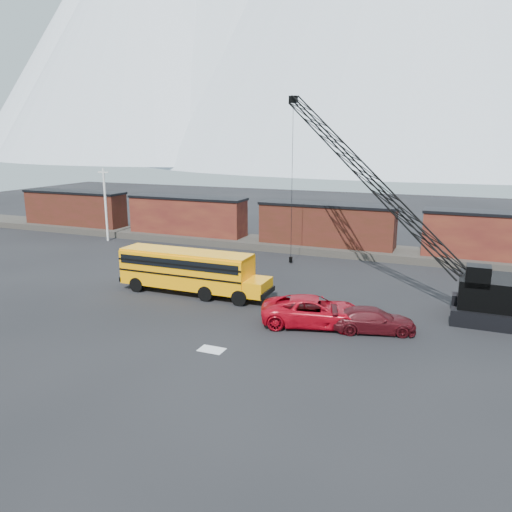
# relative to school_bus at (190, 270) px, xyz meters

# --- Properties ---
(ground) EXTENTS (160.00, 160.00, 0.00)m
(ground) POSITION_rel_school_bus_xyz_m (5.60, -4.42, -1.79)
(ground) COLOR black
(ground) RESTS_ON ground
(gravel_berm) EXTENTS (120.00, 5.00, 0.70)m
(gravel_berm) POSITION_rel_school_bus_xyz_m (5.60, 17.58, -1.44)
(gravel_berm) COLOR #403A35
(gravel_berm) RESTS_ON ground
(boxcar_west_far) EXTENTS (13.70, 3.10, 4.17)m
(boxcar_west_far) POSITION_rel_school_bus_xyz_m (-26.40, 17.58, 0.97)
(boxcar_west_far) COLOR #4C1A15
(boxcar_west_far) RESTS_ON gravel_berm
(boxcar_west_near) EXTENTS (13.70, 3.10, 4.17)m
(boxcar_west_near) POSITION_rel_school_bus_xyz_m (-10.40, 17.58, 0.97)
(boxcar_west_near) COLOR #461414
(boxcar_west_near) RESTS_ON gravel_berm
(boxcar_mid) EXTENTS (13.70, 3.10, 4.17)m
(boxcar_mid) POSITION_rel_school_bus_xyz_m (5.60, 17.58, 0.97)
(boxcar_mid) COLOR #4C1A15
(boxcar_mid) RESTS_ON gravel_berm
(boxcar_east_near) EXTENTS (13.70, 3.10, 4.17)m
(boxcar_east_near) POSITION_rel_school_bus_xyz_m (21.60, 17.58, 0.97)
(boxcar_east_near) COLOR #461414
(boxcar_east_near) RESTS_ON gravel_berm
(utility_pole) EXTENTS (1.40, 0.24, 8.00)m
(utility_pole) POSITION_rel_school_bus_xyz_m (-18.40, 13.58, 2.36)
(utility_pole) COLOR silver
(utility_pole) RESTS_ON ground
(snow_patch) EXTENTS (1.40, 0.90, 0.02)m
(snow_patch) POSITION_rel_school_bus_xyz_m (6.10, -8.42, -1.78)
(snow_patch) COLOR silver
(snow_patch) RESTS_ON ground
(school_bus) EXTENTS (11.65, 2.65, 3.19)m
(school_bus) POSITION_rel_school_bus_xyz_m (0.00, 0.00, 0.00)
(school_bus) COLOR #FA9A05
(school_bus) RESTS_ON ground
(red_pickup) EXTENTS (6.93, 4.52, 1.77)m
(red_pickup) POSITION_rel_school_bus_xyz_m (10.16, -2.70, -0.91)
(red_pickup) COLOR #B00818
(red_pickup) RESTS_ON ground
(maroon_suv) EXTENTS (5.30, 3.32, 1.43)m
(maroon_suv) POSITION_rel_school_bus_xyz_m (13.72, -2.39, -1.08)
(maroon_suv) COLOR #420B11
(maroon_suv) RESTS_ON ground
(crawler_crane) EXTENTS (19.99, 11.75, 14.92)m
(crawler_crane) POSITION_rel_school_bus_xyz_m (11.41, 6.96, 6.55)
(crawler_crane) COLOR black
(crawler_crane) RESTS_ON ground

